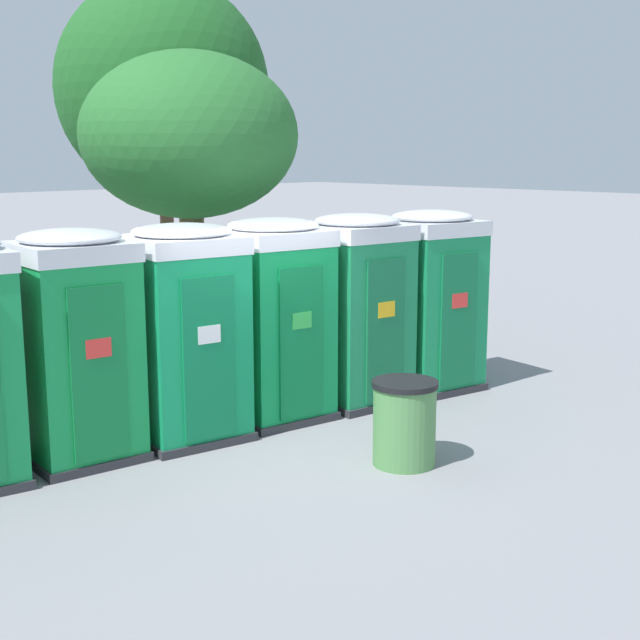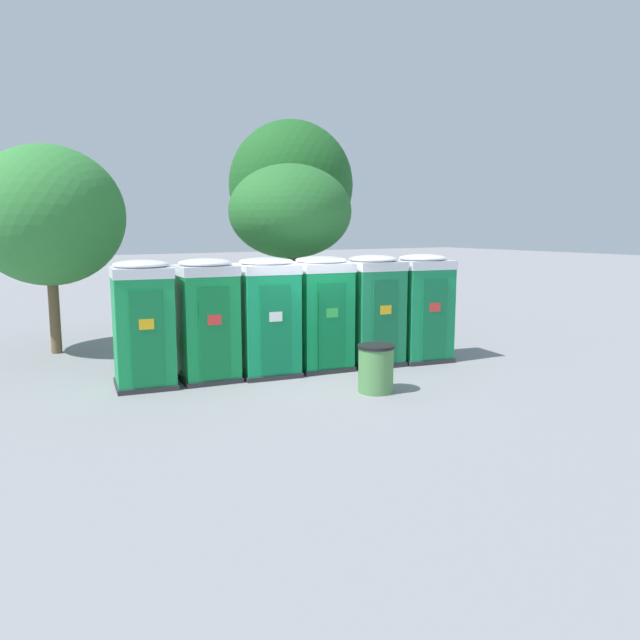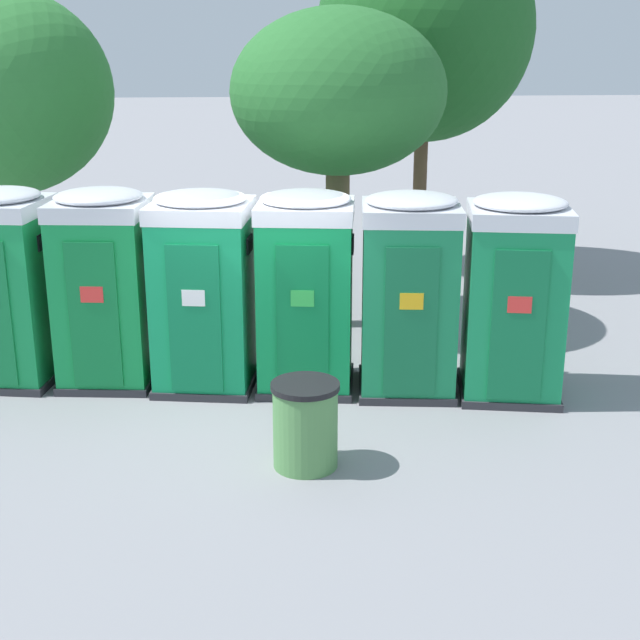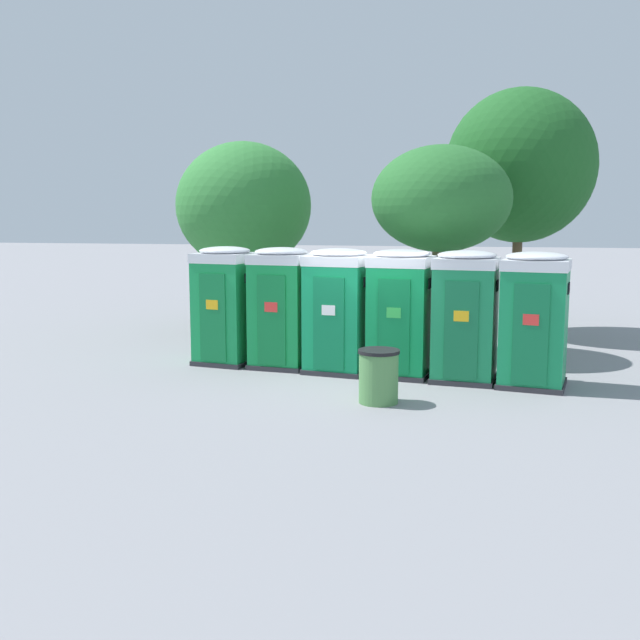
{
  "view_description": "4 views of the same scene",
  "coord_description": "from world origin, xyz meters",
  "px_view_note": "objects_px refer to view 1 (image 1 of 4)",
  "views": [
    {
      "loc": [
        -6.57,
        -7.79,
        3.36
      ],
      "look_at": [
        1.39,
        0.28,
        1.19
      ],
      "focal_mm": 50.0,
      "sensor_mm": 36.0,
      "label": 1
    },
    {
      "loc": [
        -6.55,
        -11.31,
        3.19
      ],
      "look_at": [
        0.68,
        0.38,
        1.12
      ],
      "focal_mm": 35.0,
      "sensor_mm": 36.0,
      "label": 2
    },
    {
      "loc": [
        0.03,
        -10.37,
        4.32
      ],
      "look_at": [
        0.89,
        0.35,
        0.91
      ],
      "focal_mm": 50.0,
      "sensor_mm": 36.0,
      "label": 3
    },
    {
      "loc": [
        2.06,
        -14.4,
        3.25
      ],
      "look_at": [
        -0.98,
        0.63,
        1.05
      ],
      "focal_mm": 42.0,
      "sensor_mm": 36.0,
      "label": 4
    }
  ],
  "objects_px": {
    "portapotty_3": "(274,319)",
    "street_tree_0": "(163,89)",
    "portapotty_2": "(185,332)",
    "portapotty_5": "(431,299)",
    "portapotty_4": "(357,308)",
    "street_tree_1": "(189,137)",
    "portapotty_1": "(76,345)",
    "trash_can": "(404,422)"
  },
  "relations": [
    {
      "from": "portapotty_3",
      "to": "portapotty_5",
      "type": "relative_size",
      "value": 1.0
    },
    {
      "from": "street_tree_1",
      "to": "portapotty_5",
      "type": "bearing_deg",
      "value": -57.99
    },
    {
      "from": "portapotty_1",
      "to": "street_tree_0",
      "type": "xyz_separation_m",
      "value": [
        5.1,
        5.54,
        3.19
      ]
    },
    {
      "from": "portapotty_1",
      "to": "street_tree_1",
      "type": "distance_m",
      "value": 4.48
    },
    {
      "from": "portapotty_5",
      "to": "street_tree_0",
      "type": "relative_size",
      "value": 0.39
    },
    {
      "from": "portapotty_4",
      "to": "trash_can",
      "type": "distance_m",
      "value": 2.63
    },
    {
      "from": "trash_can",
      "to": "street_tree_0",
      "type": "bearing_deg",
      "value": 71.7
    },
    {
      "from": "portapotty_3",
      "to": "street_tree_0",
      "type": "bearing_deg",
      "value": 66.67
    },
    {
      "from": "portapotty_4",
      "to": "portapotty_3",
      "type": "bearing_deg",
      "value": 170.04
    },
    {
      "from": "portapotty_2",
      "to": "street_tree_0",
      "type": "height_order",
      "value": "street_tree_0"
    },
    {
      "from": "portapotty_1",
      "to": "portapotty_4",
      "type": "bearing_deg",
      "value": -8.88
    },
    {
      "from": "portapotty_4",
      "to": "portapotty_5",
      "type": "xyz_separation_m",
      "value": [
        1.27,
        -0.25,
        -0.0
      ]
    },
    {
      "from": "portapotty_2",
      "to": "portapotty_1",
      "type": "bearing_deg",
      "value": 168.64
    },
    {
      "from": "portapotty_3",
      "to": "street_tree_0",
      "type": "relative_size",
      "value": 0.39
    },
    {
      "from": "portapotty_1",
      "to": "portapotty_3",
      "type": "height_order",
      "value": "same"
    },
    {
      "from": "portapotty_5",
      "to": "portapotty_2",
      "type": "bearing_deg",
      "value": 171.25
    },
    {
      "from": "portapotty_1",
      "to": "portapotty_3",
      "type": "bearing_deg",
      "value": -8.34
    },
    {
      "from": "portapotty_4",
      "to": "trash_can",
      "type": "bearing_deg",
      "value": -124.85
    },
    {
      "from": "portapotty_1",
      "to": "portapotty_5",
      "type": "xyz_separation_m",
      "value": [
        5.09,
        -0.84,
        -0.0
      ]
    },
    {
      "from": "portapotty_1",
      "to": "trash_can",
      "type": "height_order",
      "value": "portapotty_1"
    },
    {
      "from": "portapotty_4",
      "to": "street_tree_0",
      "type": "height_order",
      "value": "street_tree_0"
    },
    {
      "from": "portapotty_5",
      "to": "street_tree_1",
      "type": "height_order",
      "value": "street_tree_1"
    },
    {
      "from": "portapotty_2",
      "to": "portapotty_3",
      "type": "relative_size",
      "value": 1.0
    },
    {
      "from": "trash_can",
      "to": "portapotty_5",
      "type": "bearing_deg",
      "value": 33.81
    },
    {
      "from": "portapotty_2",
      "to": "portapotty_3",
      "type": "height_order",
      "value": "same"
    },
    {
      "from": "portapotty_2",
      "to": "portapotty_5",
      "type": "xyz_separation_m",
      "value": [
        3.82,
        -0.59,
        0.0
      ]
    },
    {
      "from": "portapotty_3",
      "to": "street_tree_1",
      "type": "xyz_separation_m",
      "value": [
        0.65,
        2.55,
        2.25
      ]
    },
    {
      "from": "trash_can",
      "to": "street_tree_1",
      "type": "bearing_deg",
      "value": 80.53
    },
    {
      "from": "portapotty_5",
      "to": "street_tree_0",
      "type": "bearing_deg",
      "value": 89.85
    },
    {
      "from": "portapotty_4",
      "to": "portapotty_2",
      "type": "bearing_deg",
      "value": 172.36
    },
    {
      "from": "street_tree_1",
      "to": "trash_can",
      "type": "distance_m",
      "value": 5.77
    },
    {
      "from": "portapotty_3",
      "to": "portapotty_4",
      "type": "relative_size",
      "value": 1.0
    },
    {
      "from": "portapotty_3",
      "to": "portapotty_5",
      "type": "height_order",
      "value": "same"
    },
    {
      "from": "portapotty_1",
      "to": "portapotty_3",
      "type": "relative_size",
      "value": 1.0
    },
    {
      "from": "portapotty_1",
      "to": "portapotty_4",
      "type": "height_order",
      "value": "same"
    },
    {
      "from": "portapotty_3",
      "to": "portapotty_4",
      "type": "xyz_separation_m",
      "value": [
        1.27,
        -0.22,
        -0.0
      ]
    },
    {
      "from": "street_tree_0",
      "to": "street_tree_1",
      "type": "height_order",
      "value": "street_tree_0"
    },
    {
      "from": "portapotty_3",
      "to": "trash_can",
      "type": "height_order",
      "value": "portapotty_3"
    },
    {
      "from": "portapotty_2",
      "to": "street_tree_1",
      "type": "bearing_deg",
      "value": 51.51
    },
    {
      "from": "portapotty_1",
      "to": "portapotty_2",
      "type": "distance_m",
      "value": 1.29
    },
    {
      "from": "street_tree_1",
      "to": "trash_can",
      "type": "bearing_deg",
      "value": -99.47
    },
    {
      "from": "portapotty_3",
      "to": "street_tree_0",
      "type": "xyz_separation_m",
      "value": [
        2.55,
        5.92,
        3.19
      ]
    }
  ]
}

